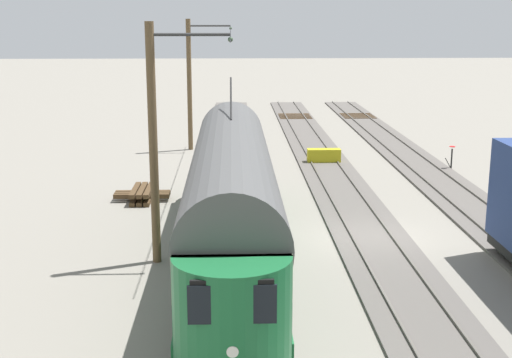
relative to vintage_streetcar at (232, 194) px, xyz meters
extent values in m
plane|color=gray|center=(-5.03, -2.19, -2.27)|extent=(220.00, 220.00, 0.00)
cube|color=#56514C|center=(-10.05, -2.19, -2.22)|extent=(2.80, 80.00, 0.10)
cube|color=#59544C|center=(-9.33, -2.19, -2.13)|extent=(0.07, 80.00, 0.08)
cube|color=#47331E|center=(-10.05, -34.19, -2.16)|extent=(2.50, 0.24, 0.08)
cube|color=#47331E|center=(-10.05, -33.54, -2.16)|extent=(2.50, 0.24, 0.08)
cube|color=#47331E|center=(-10.05, -32.89, -2.16)|extent=(2.50, 0.24, 0.08)
cube|color=#47331E|center=(-10.05, -32.24, -2.16)|extent=(2.50, 0.24, 0.08)
cube|color=#47331E|center=(-10.05, -31.59, -2.16)|extent=(2.50, 0.24, 0.08)
cube|color=#56514C|center=(-5.03, -2.19, -2.22)|extent=(2.80, 80.00, 0.10)
cube|color=#59544C|center=(-4.31, -2.19, -2.13)|extent=(0.07, 80.00, 0.08)
cube|color=#59544C|center=(-5.74, -2.19, -2.13)|extent=(0.07, 80.00, 0.08)
cube|color=#47331E|center=(-5.03, -34.19, -2.16)|extent=(2.50, 0.24, 0.08)
cube|color=#47331E|center=(-5.03, -33.54, -2.16)|extent=(2.50, 0.24, 0.08)
cube|color=#47331E|center=(-5.03, -32.89, -2.16)|extent=(2.50, 0.24, 0.08)
cube|color=#47331E|center=(-5.03, -32.24, -2.16)|extent=(2.50, 0.24, 0.08)
cube|color=#47331E|center=(-5.03, -31.59, -2.16)|extent=(2.50, 0.24, 0.08)
cube|color=#56514C|center=(0.00, -2.19, -2.22)|extent=(2.80, 80.00, 0.10)
cube|color=#59544C|center=(0.72, -2.19, -2.13)|extent=(0.07, 80.00, 0.08)
cube|color=#59544C|center=(-0.72, -2.19, -2.13)|extent=(0.07, 80.00, 0.08)
cube|color=#47331E|center=(0.00, -34.19, -2.16)|extent=(2.50, 0.24, 0.08)
cube|color=#47331E|center=(0.00, -33.54, -2.16)|extent=(2.50, 0.24, 0.08)
cube|color=#47331E|center=(0.00, -32.89, -2.16)|extent=(2.50, 0.24, 0.08)
cube|color=#47331E|center=(0.00, -32.24, -2.16)|extent=(2.50, 0.24, 0.08)
cube|color=#47331E|center=(0.00, -31.59, -2.16)|extent=(2.50, 0.24, 0.08)
cube|color=#196033|center=(0.00, -0.01, -1.56)|extent=(2.65, 15.99, 0.55)
cube|color=#196033|center=(0.00, -0.01, -0.81)|extent=(2.55, 15.99, 0.95)
cube|color=#B7C699|center=(0.00, -0.01, 0.19)|extent=(2.55, 15.99, 1.05)
cylinder|color=#4C4C4C|center=(0.00, -0.01, 0.71)|extent=(2.65, 15.67, 2.65)
cylinder|color=#196033|center=(0.00, 7.94, -0.56)|extent=(2.55, 2.55, 2.55)
cylinder|color=#196033|center=(0.00, -7.95, -0.56)|extent=(2.55, 2.55, 2.55)
cube|color=black|center=(0.00, 9.07, 0.45)|extent=(1.63, 0.08, 0.36)
cube|color=black|center=(0.00, 9.11, 0.14)|extent=(1.73, 0.06, 0.80)
cube|color=black|center=(1.30, -0.01, 0.19)|extent=(0.04, 13.43, 0.80)
cube|color=black|center=(-1.29, -0.01, 0.19)|extent=(0.04, 13.43, 0.80)
cylinder|color=silver|center=(0.00, 9.20, -0.81)|extent=(0.24, 0.06, 0.24)
cylinder|color=black|center=(0.00, -4.36, 2.60)|extent=(0.07, 3.94, 1.20)
cylinder|color=black|center=(0.72, 5.11, -1.71)|extent=(0.10, 0.76, 0.76)
cylinder|color=black|center=(-0.72, 5.11, -1.71)|extent=(0.10, 0.76, 0.76)
cylinder|color=black|center=(0.72, -5.12, -1.71)|extent=(0.10, 0.76, 0.76)
cylinder|color=black|center=(-0.72, -5.12, -1.71)|extent=(0.10, 0.76, 0.76)
cylinder|color=brown|center=(2.46, -19.67, 1.58)|extent=(0.28, 0.28, 7.69)
cylinder|color=#2D2D2D|center=(1.23, -19.67, 5.03)|extent=(2.46, 0.10, 0.10)
sphere|color=#334733|center=(0.00, -19.67, 4.88)|extent=(0.16, 0.16, 0.16)
cylinder|color=brown|center=(2.46, -0.02, 1.58)|extent=(0.28, 0.28, 7.69)
cylinder|color=#2D2D2D|center=(1.23, -0.02, 5.03)|extent=(2.46, 0.10, 0.10)
sphere|color=#334733|center=(0.00, -0.02, 4.88)|extent=(0.16, 0.16, 0.16)
cylinder|color=black|center=(0.00, -9.85, 4.88)|extent=(0.03, 23.65, 0.03)
cylinder|color=black|center=(1.23, -19.67, 5.03)|extent=(2.46, 0.02, 0.02)
cylinder|color=black|center=(-11.50, -13.56, -1.72)|extent=(0.08, 0.08, 1.10)
cylinder|color=red|center=(-11.50, -13.56, -1.05)|extent=(0.30, 0.30, 0.03)
cylinder|color=#262626|center=(-11.32, -13.56, -1.92)|extent=(0.33, 0.04, 0.54)
cube|color=#47331E|center=(3.61, -7.85, -2.18)|extent=(0.24, 2.40, 0.18)
cube|color=#47331E|center=(3.91, -7.85, -2.18)|extent=(0.24, 2.40, 0.18)
cube|color=#47331E|center=(4.21, -7.85, -2.18)|extent=(0.24, 2.40, 0.18)
cube|color=#47331E|center=(3.91, -8.15, -2.00)|extent=(2.40, 0.24, 0.18)
cube|color=#47331E|center=(3.91, -7.85, -2.00)|extent=(2.40, 0.24, 0.18)
cube|color=#47331E|center=(3.91, -7.55, -2.00)|extent=(2.40, 0.24, 0.18)
cube|color=#47331E|center=(3.61, -7.85, -1.82)|extent=(0.24, 2.40, 0.18)
cube|color=#47331E|center=(3.91, -7.85, -1.82)|extent=(0.24, 2.40, 0.18)
cube|color=#47331E|center=(4.21, -7.85, -1.82)|extent=(0.24, 2.40, 0.18)
cube|color=#B2A519|center=(-5.03, -15.32, -1.87)|extent=(1.80, 0.60, 0.80)
camera|label=1|loc=(-0.02, 21.64, 5.58)|focal=48.78mm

